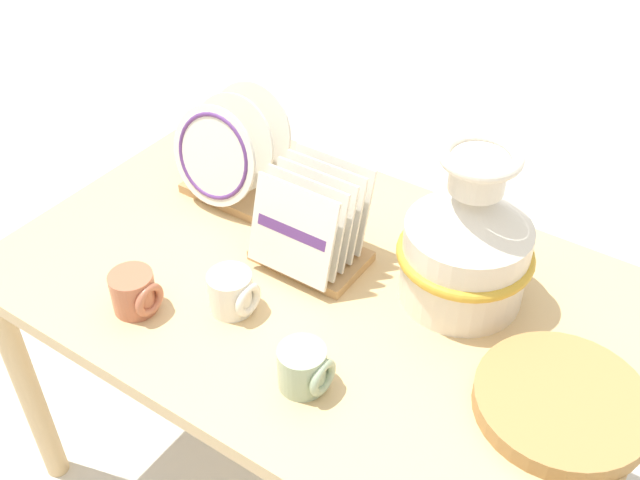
{
  "coord_description": "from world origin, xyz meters",
  "views": [
    {
      "loc": [
        0.63,
        -0.93,
        1.74
      ],
      "look_at": [
        0.0,
        0.0,
        0.82
      ],
      "focal_mm": 42.0,
      "sensor_mm": 36.0,
      "label": 1
    }
  ],
  "objects": [
    {
      "name": "display_table",
      "position": [
        0.0,
        0.0,
        0.63
      ],
      "size": [
        1.3,
        0.82,
        0.71
      ],
      "color": "tan",
      "rests_on": "ground_plane"
    },
    {
      "name": "ceramic_vase",
      "position": [
        0.25,
        0.12,
        0.85
      ],
      "size": [
        0.26,
        0.26,
        0.34
      ],
      "color": "silver",
      "rests_on": "display_table"
    },
    {
      "name": "dish_rack_round_plates",
      "position": [
        -0.34,
        0.14,
        0.81
      ],
      "size": [
        0.23,
        0.2,
        0.25
      ],
      "color": "tan",
      "rests_on": "display_table"
    },
    {
      "name": "dish_rack_square_plates",
      "position": [
        -0.05,
        0.05,
        0.79
      ],
      "size": [
        0.23,
        0.19,
        0.21
      ],
      "color": "tan",
      "rests_on": "display_table"
    },
    {
      "name": "wicker_charger_stack",
      "position": [
        0.52,
        -0.04,
        0.73
      ],
      "size": [
        0.3,
        0.3,
        0.04
      ],
      "color": "#AD7F47",
      "rests_on": "display_table"
    },
    {
      "name": "mug_terracotta_glaze",
      "position": [
        -0.25,
        -0.26,
        0.75
      ],
      "size": [
        0.09,
        0.09,
        0.08
      ],
      "color": "#B76647",
      "rests_on": "display_table"
    },
    {
      "name": "mug_sage_glaze",
      "position": [
        0.13,
        -0.24,
        0.75
      ],
      "size": [
        0.09,
        0.09,
        0.08
      ],
      "color": "#9EB28E",
      "rests_on": "display_table"
    },
    {
      "name": "mug_cream_glaze",
      "position": [
        -0.1,
        -0.16,
        0.75
      ],
      "size": [
        0.09,
        0.09,
        0.08
      ],
      "color": "silver",
      "rests_on": "display_table"
    }
  ]
}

